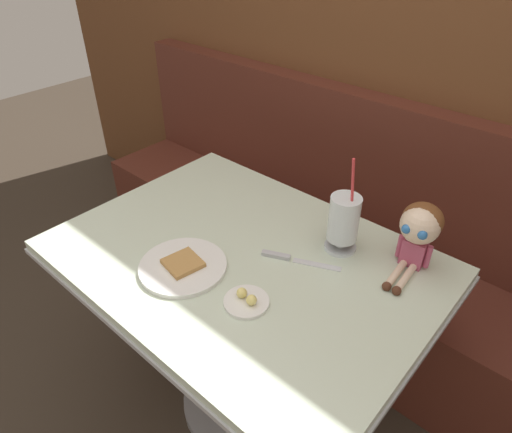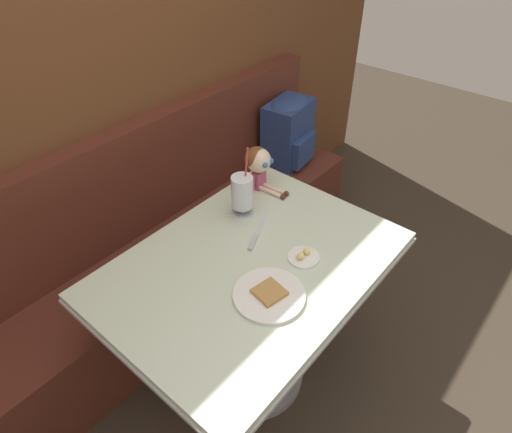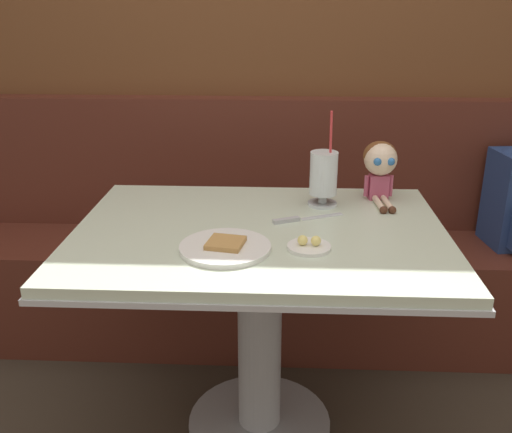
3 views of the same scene
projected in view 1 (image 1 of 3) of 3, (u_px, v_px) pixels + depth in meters
The scene contains 8 objects.
wood_panel_wall at pixel (407, 38), 1.61m from camera, with size 4.40×0.08×2.40m, color brown.
booth_bench at pixel (343, 258), 1.96m from camera, with size 2.60×0.48×1.00m.
diner_table at pixel (244, 302), 1.45m from camera, with size 1.11×0.81×0.74m.
toast_plate at pixel (183, 266), 1.29m from camera, with size 0.25×0.25×0.03m.
milkshake_glass at pixel (344, 221), 1.31m from camera, with size 0.10×0.10×0.32m.
butter_saucer at pixel (246, 301), 1.17m from camera, with size 0.12×0.12×0.04m.
butter_knife at pixel (287, 258), 1.32m from camera, with size 0.22×0.11×0.01m.
seated_doll at pixel (420, 228), 1.23m from camera, with size 0.12×0.22×0.20m.
Camera 1 is at (0.71, -0.57, 1.60)m, focal length 31.80 mm.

